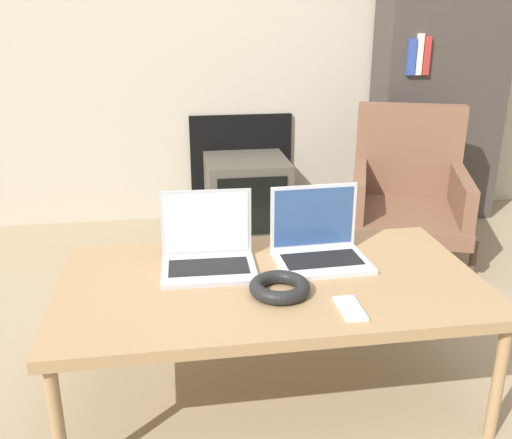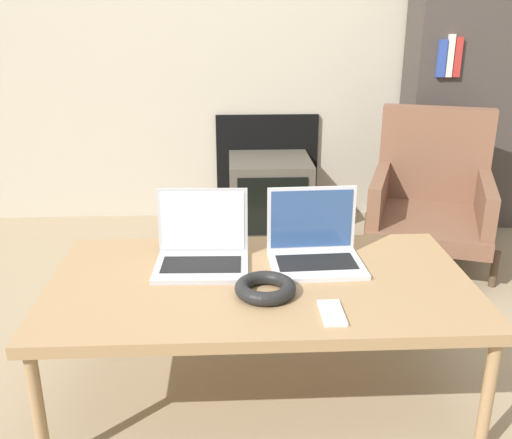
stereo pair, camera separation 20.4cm
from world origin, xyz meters
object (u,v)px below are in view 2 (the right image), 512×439
Objects in this scene: laptop_left at (202,249)px; phone at (332,313)px; laptop_right at (314,247)px; headphones at (265,288)px; armchair at (431,191)px; tv at (270,194)px.

phone is (0.37, -0.35, -0.05)m from laptop_left.
laptop_right reaches higher than phone.
headphones reaches higher than phone.
armchair reaches higher than headphones.
laptop_left is at bearing -102.92° from tv.
tv is 0.57× the size of armchair.
armchair is (0.75, 1.35, -0.08)m from phone.
armchair reaches higher than laptop_right.
headphones is 0.39× the size of tv.
headphones is at bearing 144.57° from phone.
laptop_left reaches higher than headphones.
phone is at bearing -88.52° from tv.
laptop_left and laptop_right have the same top height.
armchair is at bearing 60.90° from phone.
laptop_right is at bearing -107.54° from armchair.
headphones reaches higher than tv.
armchair is at bearing -28.41° from tv.
armchair is (0.75, 0.99, -0.12)m from laptop_right.
laptop_left is 0.52m from phone.
laptop_left is 0.30m from headphones.
tv is (0.33, 1.42, -0.26)m from laptop_left.
laptop_left is at bearing 130.59° from headphones.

